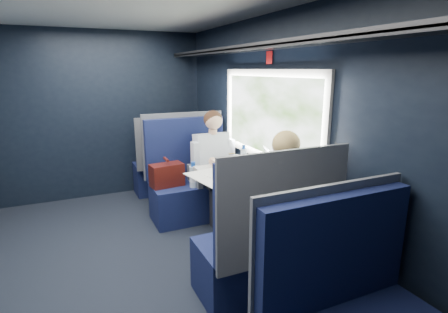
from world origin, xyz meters
name	(u,v)px	position (x,y,z in m)	size (l,w,h in m)	color
ground	(137,264)	(0.00, 0.00, -0.01)	(2.80, 4.20, 0.01)	black
room_shell	(129,106)	(0.02, 0.00, 1.48)	(3.00, 4.40, 2.40)	black
table	(236,183)	(1.03, 0.00, 0.66)	(0.62, 1.00, 0.74)	#54565E
seat_bay_near	(190,183)	(0.83, 0.87, 0.42)	(1.04, 0.62, 1.26)	#0C1136
seat_bay_far	(264,247)	(0.85, -0.87, 0.41)	(1.04, 0.62, 1.26)	#0C1136
seat_row_front	(170,165)	(0.85, 1.80, 0.41)	(1.04, 0.51, 1.16)	#0C1136
man	(215,161)	(1.10, 0.70, 0.72)	(0.53, 0.56, 1.32)	black
woman	(281,198)	(1.10, -0.71, 0.73)	(0.53, 0.56, 1.32)	black
papers	(230,179)	(0.92, -0.10, 0.74)	(0.59, 0.85, 0.01)	white
laptop	(261,164)	(1.34, 0.03, 0.81)	(0.37, 0.42, 0.26)	silver
bottle_small	(244,157)	(1.27, 0.29, 0.84)	(0.07, 0.07, 0.23)	silver
cup	(236,159)	(1.26, 0.44, 0.78)	(0.07, 0.07, 0.09)	white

